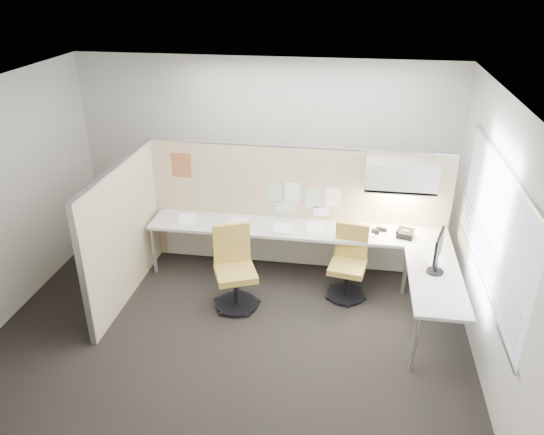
% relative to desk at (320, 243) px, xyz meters
% --- Properties ---
extents(floor, '(5.50, 4.50, 0.01)m').
position_rel_desk_xyz_m(floor, '(-0.93, -1.13, -0.61)').
color(floor, black).
rests_on(floor, ground).
extents(ceiling, '(5.50, 4.50, 0.01)m').
position_rel_desk_xyz_m(ceiling, '(-0.93, -1.13, 2.20)').
color(ceiling, white).
rests_on(ceiling, wall_back).
extents(wall_back, '(5.50, 0.02, 2.80)m').
position_rel_desk_xyz_m(wall_back, '(-0.93, 1.12, 0.80)').
color(wall_back, beige).
rests_on(wall_back, ground).
extents(wall_front, '(5.50, 0.02, 2.80)m').
position_rel_desk_xyz_m(wall_front, '(-0.93, -3.38, 0.80)').
color(wall_front, beige).
rests_on(wall_front, ground).
extents(wall_right, '(0.02, 4.50, 2.80)m').
position_rel_desk_xyz_m(wall_right, '(1.82, -1.13, 0.80)').
color(wall_right, beige).
rests_on(wall_right, ground).
extents(window_pane, '(0.01, 2.80, 1.30)m').
position_rel_desk_xyz_m(window_pane, '(1.79, -1.13, 0.95)').
color(window_pane, '#919BA9').
rests_on(window_pane, wall_right).
extents(partition_back, '(4.10, 0.06, 1.75)m').
position_rel_desk_xyz_m(partition_back, '(-0.38, 0.47, 0.27)').
color(partition_back, beige).
rests_on(partition_back, floor).
extents(partition_left, '(0.06, 2.20, 1.75)m').
position_rel_desk_xyz_m(partition_left, '(-2.43, -0.63, 0.27)').
color(partition_left, beige).
rests_on(partition_left, floor).
extents(desk, '(4.00, 2.07, 0.73)m').
position_rel_desk_xyz_m(desk, '(0.00, 0.00, 0.00)').
color(desk, beige).
rests_on(desk, floor).
extents(overhead_bin, '(0.90, 0.36, 0.38)m').
position_rel_desk_xyz_m(overhead_bin, '(0.97, 0.26, 0.91)').
color(overhead_bin, beige).
rests_on(overhead_bin, partition_back).
extents(task_light_strip, '(0.60, 0.06, 0.02)m').
position_rel_desk_xyz_m(task_light_strip, '(0.97, 0.26, 0.70)').
color(task_light_strip, '#FFEABF').
rests_on(task_light_strip, overhead_bin).
extents(pinned_papers, '(1.01, 0.00, 0.47)m').
position_rel_desk_xyz_m(pinned_papers, '(-0.30, 0.44, 0.43)').
color(pinned_papers, '#8CBF8C').
rests_on(pinned_papers, partition_back).
extents(poster, '(0.28, 0.00, 0.35)m').
position_rel_desk_xyz_m(poster, '(-1.98, 0.44, 0.82)').
color(poster, orange).
rests_on(poster, partition_back).
extents(chair_left, '(0.63, 0.65, 1.04)m').
position_rel_desk_xyz_m(chair_left, '(-1.01, -0.66, -0.12)').
color(chair_left, black).
rests_on(chair_left, floor).
extents(chair_right, '(0.51, 0.52, 0.95)m').
position_rel_desk_xyz_m(chair_right, '(0.39, -0.23, -0.16)').
color(chair_right, black).
rests_on(chair_right, floor).
extents(monitor, '(0.19, 0.46, 0.49)m').
position_rel_desk_xyz_m(monitor, '(1.37, -0.74, 0.41)').
color(monitor, black).
rests_on(monitor, desk).
extents(phone, '(0.25, 0.24, 0.12)m').
position_rel_desk_xyz_m(phone, '(1.08, 0.10, 0.18)').
color(phone, black).
rests_on(phone, desk).
extents(stapler, '(0.15, 0.08, 0.05)m').
position_rel_desk_xyz_m(stapler, '(0.79, 0.22, 0.15)').
color(stapler, black).
rests_on(stapler, desk).
extents(tape_dispenser, '(0.10, 0.07, 0.06)m').
position_rel_desk_xyz_m(tape_dispenser, '(0.71, 0.14, 0.16)').
color(tape_dispenser, black).
rests_on(tape_dispenser, desk).
extents(coat_hook, '(0.18, 0.41, 1.26)m').
position_rel_desk_xyz_m(coat_hook, '(-2.51, -1.34, 0.83)').
color(coat_hook, silver).
rests_on(coat_hook, partition_left).
extents(paper_stack_0, '(0.29, 0.34, 0.04)m').
position_rel_desk_xyz_m(paper_stack_0, '(-1.86, 0.14, 0.15)').
color(paper_stack_0, white).
rests_on(paper_stack_0, desk).
extents(paper_stack_1, '(0.26, 0.32, 0.02)m').
position_rel_desk_xyz_m(paper_stack_1, '(-1.13, 0.16, 0.14)').
color(paper_stack_1, white).
rests_on(paper_stack_1, desk).
extents(paper_stack_2, '(0.25, 0.31, 0.04)m').
position_rel_desk_xyz_m(paper_stack_2, '(-0.52, 0.04, 0.15)').
color(paper_stack_2, white).
rests_on(paper_stack_2, desk).
extents(paper_stack_3, '(0.26, 0.32, 0.01)m').
position_rel_desk_xyz_m(paper_stack_3, '(-0.10, 0.18, 0.13)').
color(paper_stack_3, white).
rests_on(paper_stack_3, desk).
extents(paper_stack_4, '(0.31, 0.35, 0.02)m').
position_rel_desk_xyz_m(paper_stack_4, '(0.56, 0.14, 0.14)').
color(paper_stack_4, white).
rests_on(paper_stack_4, desk).
extents(paper_stack_5, '(0.30, 0.35, 0.02)m').
position_rel_desk_xyz_m(paper_stack_5, '(1.39, -0.45, 0.14)').
color(paper_stack_5, white).
rests_on(paper_stack_5, desk).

